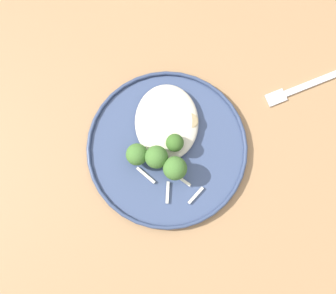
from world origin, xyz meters
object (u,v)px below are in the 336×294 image
Objects in this scene: seared_scallop_large_seared at (155,110)px; broccoli_floret_left_leaning at (177,143)px; seared_scallop_tiny_bay at (192,124)px; seared_scallop_center_golden at (170,121)px; broccoli_floret_near_rim at (139,155)px; dinner_fork at (311,85)px; seared_scallop_front_small at (172,109)px; broccoli_floret_front_edge at (159,157)px; dinner_plate at (168,148)px; broccoli_floret_split_head at (178,168)px.

broccoli_floret_left_leaning reaches higher than seared_scallop_large_seared.
broccoli_floret_left_leaning is (0.04, -0.03, 0.02)m from seared_scallop_tiny_bay.
seared_scallop_center_golden is 0.98× the size of seared_scallop_large_seared.
broccoli_floret_left_leaning is (-0.02, 0.07, 0.00)m from broccoli_floret_near_rim.
seared_scallop_center_golden is 0.28m from dinner_fork.
seared_scallop_front_small is 0.48× the size of broccoli_floret_front_edge.
seared_scallop_center_golden and seared_scallop_large_seared have the same top height.
broccoli_floret_left_leaning is at bearing 128.29° from broccoli_floret_front_edge.
seared_scallop_large_seared is (-0.03, -0.07, -0.00)m from seared_scallop_tiny_bay.
dinner_plate is 0.04m from broccoli_floret_left_leaning.
dinner_plate is 9.45× the size of seared_scallop_tiny_bay.
seared_scallop_tiny_bay is 0.05m from broccoli_floret_left_leaning.
seared_scallop_large_seared is at bearing -111.72° from seared_scallop_tiny_bay.
dinner_fork is at bearing 113.87° from dinner_plate.
dinner_fork is (-0.05, 0.29, -0.02)m from seared_scallop_large_seared.
dinner_fork is (-0.05, 0.26, -0.02)m from seared_scallop_front_small.
broccoli_floret_near_rim is at bearing -57.89° from seared_scallop_tiny_bay.
broccoli_floret_near_rim is 0.07m from broccoli_floret_left_leaning.
seared_scallop_front_small is 0.11m from broccoli_floret_near_rim.
broccoli_floret_front_edge is at bearing -63.54° from dinner_fork.
broccoli_floret_front_edge reaches higher than seared_scallop_large_seared.
seared_scallop_front_small is 0.15× the size of dinner_fork.
broccoli_floret_split_head is at bearing 6.86° from seared_scallop_center_golden.
seared_scallop_large_seared is 1.22× the size of seared_scallop_front_small.
dinner_fork is at bearing 105.09° from seared_scallop_center_golden.
broccoli_floret_front_edge reaches higher than seared_scallop_front_small.
dinner_plate is 0.05m from seared_scallop_center_golden.
seared_scallop_front_small is at bearing -176.32° from broccoli_floret_split_head.
seared_scallop_large_seared is 0.08m from broccoli_floret_left_leaning.
dinner_plate is at bearing -159.86° from broccoli_floret_split_head.
seared_scallop_center_golden is at bearing -74.91° from dinner_fork.
seared_scallop_large_seared is 0.09m from broccoli_floret_front_edge.
seared_scallop_center_golden is at bearing -165.99° from broccoli_floret_left_leaning.
dinner_plate is at bearing 145.18° from broccoli_floret_front_edge.
broccoli_floret_front_edge is at bearing -51.71° from broccoli_floret_left_leaning.
dinner_plate is at bearing 18.81° from seared_scallop_large_seared.
dinner_plate is at bearing -5.65° from seared_scallop_center_golden.
broccoli_floret_front_edge reaches higher than broccoli_floret_left_leaning.
broccoli_floret_near_rim reaches higher than seared_scallop_center_golden.
seared_scallop_tiny_bay is 0.07m from seared_scallop_large_seared.
broccoli_floret_left_leaning is (-0.05, 0.00, -0.01)m from broccoli_floret_split_head.
broccoli_floret_split_head reaches higher than seared_scallop_center_golden.
seared_scallop_center_golden reaches higher than seared_scallop_front_small.
broccoli_floret_near_rim reaches higher than seared_scallop_front_small.
dinner_plate reaches higher than dinner_fork.
seared_scallop_front_small reaches higher than dinner_fork.
broccoli_floret_front_edge is at bearing -14.81° from seared_scallop_front_small.
dinner_fork is at bearing 116.46° from broccoli_floret_front_edge.
seared_scallop_tiny_bay reaches higher than dinner_fork.
seared_scallop_tiny_bay is at bearing -71.02° from dinner_fork.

